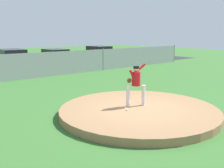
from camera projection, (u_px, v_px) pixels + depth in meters
ground_plane at (58, 89)px, 13.98m from camera, size 80.00×80.00×0.00m
asphalt_strip at (4, 71)px, 20.28m from camera, size 44.00×7.00×0.01m
pitchers_mound at (139, 111)px, 9.50m from camera, size 5.80×5.80×0.26m
pitcher_youth at (136, 82)px, 9.53m from camera, size 0.81×0.39×1.59m
baseball at (127, 110)px, 9.09m from camera, size 0.07×0.07×0.07m
chainlink_fence at (27, 66)px, 16.78m from camera, size 32.13×0.07×1.80m
parked_car_navy at (99, 55)px, 26.51m from camera, size 1.89×4.46×1.68m
parked_car_burgundy at (56, 58)px, 23.47m from camera, size 1.90×4.09×1.55m
parked_car_champagne at (12, 61)px, 20.47m from camera, size 2.15×4.60×1.73m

